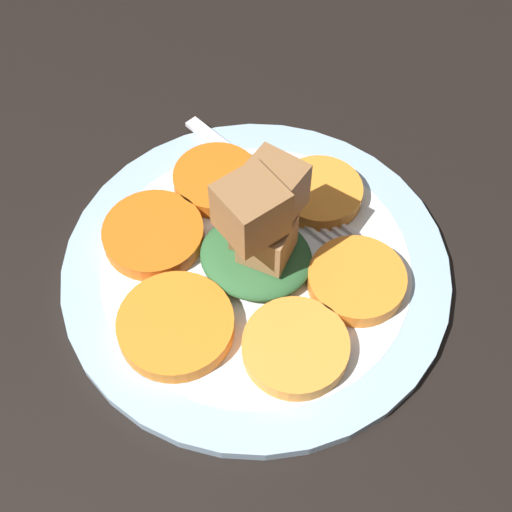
# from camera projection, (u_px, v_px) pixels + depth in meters

# --- Properties ---
(table_slab) EXTENTS (1.20, 1.20, 0.02)m
(table_slab) POSITION_uv_depth(u_px,v_px,m) (256.00, 279.00, 0.54)
(table_slab) COLOR black
(table_slab) RESTS_ON ground
(plate) EXTENTS (0.28, 0.28, 0.01)m
(plate) POSITION_uv_depth(u_px,v_px,m) (256.00, 268.00, 0.52)
(plate) COLOR #99B7D1
(plate) RESTS_ON table_slab
(carrot_slice_0) EXTENTS (0.07, 0.07, 0.01)m
(carrot_slice_0) POSITION_uv_depth(u_px,v_px,m) (153.00, 234.00, 0.53)
(carrot_slice_0) COLOR #D76115
(carrot_slice_0) RESTS_ON plate
(carrot_slice_1) EXTENTS (0.08, 0.08, 0.01)m
(carrot_slice_1) POSITION_uv_depth(u_px,v_px,m) (176.00, 325.00, 0.48)
(carrot_slice_1) COLOR orange
(carrot_slice_1) RESTS_ON plate
(carrot_slice_2) EXTENTS (0.07, 0.07, 0.01)m
(carrot_slice_2) POSITION_uv_depth(u_px,v_px,m) (295.00, 347.00, 0.47)
(carrot_slice_2) COLOR orange
(carrot_slice_2) RESTS_ON plate
(carrot_slice_3) EXTENTS (0.07, 0.07, 0.01)m
(carrot_slice_3) POSITION_uv_depth(u_px,v_px,m) (357.00, 280.00, 0.50)
(carrot_slice_3) COLOR orange
(carrot_slice_3) RESTS_ON plate
(carrot_slice_4) EXTENTS (0.07, 0.07, 0.01)m
(carrot_slice_4) POSITION_uv_depth(u_px,v_px,m) (320.00, 193.00, 0.55)
(carrot_slice_4) COLOR orange
(carrot_slice_4) RESTS_ON plate
(carrot_slice_5) EXTENTS (0.07, 0.07, 0.01)m
(carrot_slice_5) POSITION_uv_depth(u_px,v_px,m) (216.00, 180.00, 0.56)
(carrot_slice_5) COLOR #D76215
(carrot_slice_5) RESTS_ON plate
(center_pile) EXTENTS (0.08, 0.07, 0.10)m
(center_pile) POSITION_uv_depth(u_px,v_px,m) (258.00, 230.00, 0.49)
(center_pile) COLOR #2D6033
(center_pile) RESTS_ON plate
(fork) EXTENTS (0.17, 0.09, 0.00)m
(fork) POSITION_uv_depth(u_px,v_px,m) (270.00, 183.00, 0.56)
(fork) COLOR silver
(fork) RESTS_ON plate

